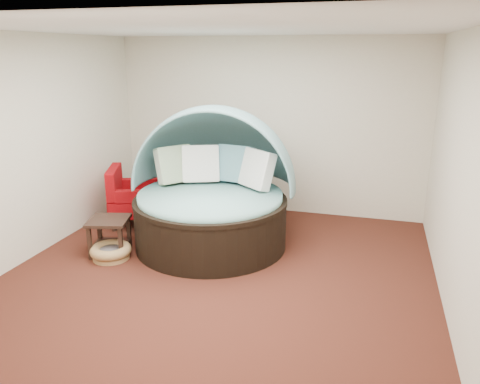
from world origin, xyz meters
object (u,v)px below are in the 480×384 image
(pet_basket, at_px, (111,252))
(side_table, at_px, (109,231))
(canopy_daybed, at_px, (212,181))
(red_armchair, at_px, (132,198))

(pet_basket, relative_size, side_table, 1.08)
(canopy_daybed, height_order, side_table, canopy_daybed)
(canopy_daybed, bearing_deg, pet_basket, -147.35)
(red_armchair, distance_m, side_table, 1.13)
(canopy_daybed, height_order, red_armchair, canopy_daybed)
(canopy_daybed, distance_m, pet_basket, 1.61)
(side_table, bearing_deg, pet_basket, -58.09)
(canopy_daybed, xyz_separation_m, red_armchair, (-1.43, 0.35, -0.47))
(pet_basket, relative_size, red_armchair, 0.67)
(canopy_daybed, relative_size, red_armchair, 2.41)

